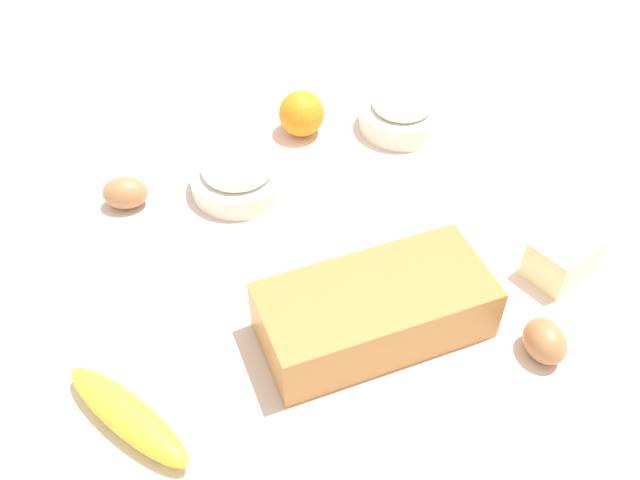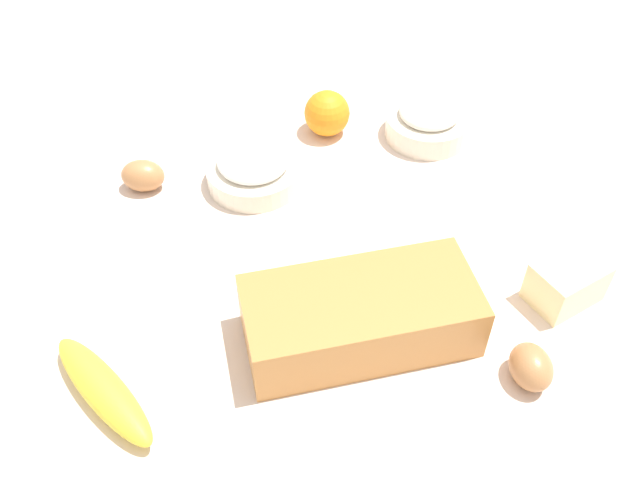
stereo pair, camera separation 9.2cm
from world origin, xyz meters
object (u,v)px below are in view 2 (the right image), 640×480
(flour_bowl, at_px, (428,121))
(egg_near_butter, at_px, (531,367))
(sugar_bowl, at_px, (254,168))
(orange_fruit, at_px, (327,113))
(banana, at_px, (103,390))
(loaf_pan, at_px, (360,315))
(egg_beside_bowl, at_px, (143,176))
(butter_block, at_px, (567,282))

(flour_bowl, bearing_deg, egg_near_butter, 84.85)
(sugar_bowl, height_order, orange_fruit, orange_fruit)
(flour_bowl, relative_size, egg_near_butter, 2.24)
(banana, height_order, egg_near_butter, egg_near_butter)
(loaf_pan, height_order, orange_fruit, loaf_pan)
(egg_beside_bowl, bearing_deg, orange_fruit, -166.22)
(egg_near_butter, bearing_deg, egg_beside_bowl, -47.08)
(egg_near_butter, xyz_separation_m, egg_beside_bowl, (0.42, -0.45, 0.00))
(loaf_pan, relative_size, flour_bowl, 2.03)
(flour_bowl, distance_m, sugar_bowl, 0.30)
(banana, relative_size, egg_beside_bowl, 2.89)
(flour_bowl, distance_m, butter_block, 0.38)
(sugar_bowl, relative_size, egg_near_butter, 2.35)
(butter_block, bearing_deg, orange_fruit, -63.08)
(loaf_pan, distance_m, egg_beside_bowl, 0.42)
(orange_fruit, height_order, butter_block, orange_fruit)
(loaf_pan, relative_size, egg_beside_bowl, 4.26)
(sugar_bowl, bearing_deg, loaf_pan, 103.73)
(banana, xyz_separation_m, orange_fruit, (-0.37, -0.44, 0.02))
(egg_beside_bowl, bearing_deg, loaf_pan, 125.14)
(sugar_bowl, distance_m, egg_near_butter, 0.50)
(orange_fruit, xyz_separation_m, egg_beside_bowl, (0.31, 0.07, -0.01))
(sugar_bowl, bearing_deg, banana, 56.03)
(sugar_bowl, relative_size, banana, 0.76)
(flour_bowl, relative_size, egg_beside_bowl, 2.10)
(loaf_pan, relative_size, orange_fruit, 3.72)
(loaf_pan, distance_m, flour_bowl, 0.43)
(loaf_pan, xyz_separation_m, orange_fruit, (-0.06, -0.42, -0.00))
(flour_bowl, distance_m, banana, 0.66)
(orange_fruit, height_order, egg_near_butter, orange_fruit)
(loaf_pan, height_order, sugar_bowl, loaf_pan)
(butter_block, bearing_deg, egg_near_butter, 47.02)
(butter_block, bearing_deg, loaf_pan, -0.10)
(loaf_pan, bearing_deg, banana, 4.13)
(butter_block, distance_m, egg_near_butter, 0.14)
(flour_bowl, distance_m, egg_beside_bowl, 0.47)
(sugar_bowl, distance_m, butter_block, 0.48)
(loaf_pan, xyz_separation_m, egg_beside_bowl, (0.24, -0.35, -0.02))
(banana, xyz_separation_m, egg_near_butter, (-0.49, 0.09, 0.00))
(egg_near_butter, bearing_deg, banana, -9.95)
(banana, distance_m, egg_near_butter, 0.49)
(banana, xyz_separation_m, egg_beside_bowl, (-0.06, -0.37, 0.00))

